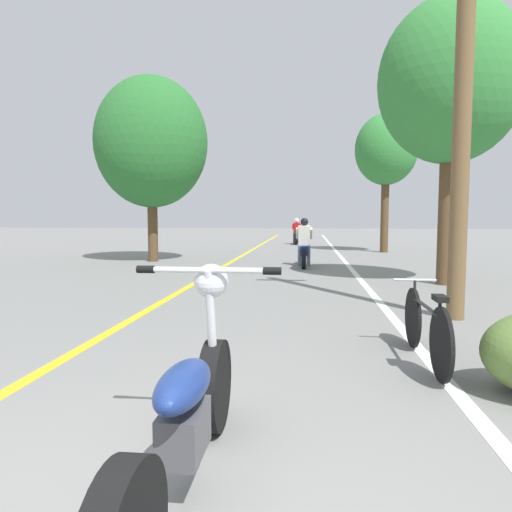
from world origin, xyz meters
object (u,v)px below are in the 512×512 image
utility_pole (465,56)px  motorcycle_rider_lead (304,248)px  bicycle_parked (426,327)px  roadside_tree_left (151,143)px  motorcycle_foreground (187,411)px  roadside_tree_right_near (451,82)px  motorcycle_rider_far (297,234)px  roadside_tree_right_far (386,151)px

utility_pole → motorcycle_rider_lead: bearing=107.5°
utility_pole → bicycle_parked: bearing=-114.1°
roadside_tree_left → bicycle_parked: bearing=-57.9°
utility_pole → motorcycle_foreground: utility_pole is taller
utility_pole → roadside_tree_right_near: utility_pole is taller
roadside_tree_left → motorcycle_rider_far: (4.42, 10.28, -3.28)m
motorcycle_foreground → bicycle_parked: 2.92m
roadside_tree_right_far → motorcycle_rider_far: roadside_tree_right_far is taller
motorcycle_foreground → motorcycle_rider_far: motorcycle_rider_far is taller
bicycle_parked → roadside_tree_right_far: bearing=82.3°
motorcycle_rider_far → roadside_tree_right_far: bearing=-55.5°
utility_pole → roadside_tree_right_far: utility_pole is taller
roadside_tree_right_near → motorcycle_foreground: bearing=-114.2°
motorcycle_rider_far → bicycle_parked: motorcycle_rider_far is taller
roadside_tree_left → motorcycle_foreground: 13.36m
motorcycle_rider_lead → motorcycle_rider_far: bearing=92.5°
roadside_tree_right_near → roadside_tree_left: 9.02m
utility_pole → motorcycle_rider_far: 18.50m
roadside_tree_left → motorcycle_rider_far: size_ratio=2.92×
roadside_tree_left → motorcycle_rider_lead: size_ratio=2.80×
motorcycle_rider_far → bicycle_parked: bearing=-85.1°
roadside_tree_right_near → motorcycle_rider_lead: bearing=131.0°
motorcycle_rider_far → roadside_tree_left: bearing=-113.3°
utility_pole → roadside_tree_right_near: size_ratio=1.18×
motorcycle_foreground → roadside_tree_left: bearing=109.9°
utility_pole → roadside_tree_right_far: size_ratio=1.24×
roadside_tree_right_near → motorcycle_rider_far: (-3.48, 14.62, -3.66)m
motorcycle_foreground → roadside_tree_right_near: bearing=65.8°
utility_pole → motorcycle_foreground: bearing=-121.5°
roadside_tree_right_far → motorcycle_foreground: roadside_tree_right_far is taller
motorcycle_rider_far → utility_pole: bearing=-81.6°
roadside_tree_right_far → roadside_tree_left: (-8.14, -4.86, -0.32)m
roadside_tree_right_far → roadside_tree_left: size_ratio=0.95×
motorcycle_rider_lead → motorcycle_rider_far: motorcycle_rider_lead is taller
motorcycle_rider_lead → roadside_tree_right_far: bearing=60.7°
utility_pole → bicycle_parked: utility_pole is taller
roadside_tree_right_far → utility_pole: bearing=-94.8°
roadside_tree_right_far → bicycle_parked: (-1.98, -14.69, -3.78)m
utility_pole → bicycle_parked: size_ratio=4.04×
roadside_tree_right_near → motorcycle_rider_lead: 5.84m
motorcycle_rider_far → motorcycle_foreground: bearing=-90.1°
roadside_tree_right_near → roadside_tree_right_far: roadside_tree_right_near is taller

